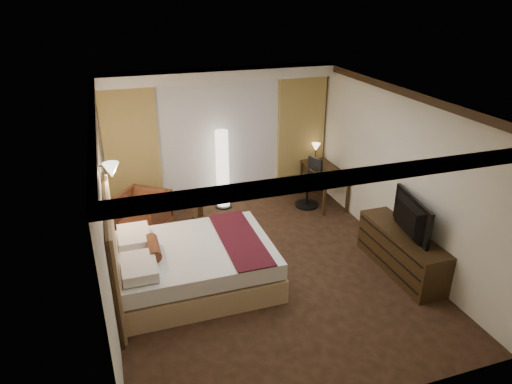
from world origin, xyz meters
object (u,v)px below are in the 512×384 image
object	(u,v)px
desk	(324,185)
dresser	(401,251)
floor_lamp	(223,169)
side_table	(200,205)
armchair	(143,211)
office_chair	(308,183)
television	(405,214)
bed	(197,265)

from	to	relation	value
desk	dresser	distance (m)	2.61
floor_lamp	side_table	bearing A→B (deg)	-150.05
armchair	floor_lamp	size ratio (longest dim) A/B	0.52
office_chair	floor_lamp	bearing A→B (deg)	143.33
dresser	armchair	bearing A→B (deg)	145.55
office_chair	dresser	world-z (taller)	office_chair
office_chair	television	bearing A→B (deg)	-100.35
office_chair	armchair	bearing A→B (deg)	161.60
bed	floor_lamp	world-z (taller)	floor_lamp
desk	office_chair	bearing A→B (deg)	-172.59
desk	floor_lamp	bearing A→B (deg)	167.20
armchair	office_chair	distance (m)	3.23
floor_lamp	dresser	distance (m)	3.71
office_chair	television	world-z (taller)	television
dresser	television	distance (m)	0.66
television	armchair	bearing A→B (deg)	65.65
desk	office_chair	world-z (taller)	office_chair
side_table	dresser	size ratio (longest dim) A/B	0.29
bed	television	distance (m)	3.18
armchair	dresser	bearing A→B (deg)	1.88
desk	television	bearing A→B (deg)	-89.56
floor_lamp	desk	xyz separation A→B (m)	(1.99, -0.45, -0.42)
floor_lamp	dresser	xyz separation A→B (m)	(2.04, -3.07, -0.47)
desk	office_chair	size ratio (longest dim) A/B	1.21
office_chair	television	distance (m)	2.64
side_table	television	bearing A→B (deg)	-47.19
armchair	office_chair	bearing A→B (deg)	37.23
armchair	side_table	world-z (taller)	armchair
bed	side_table	size ratio (longest dim) A/B	4.43
bed	television	xyz separation A→B (m)	(3.05, -0.64, 0.66)
bed	dresser	bearing A→B (deg)	-11.74
bed	office_chair	bearing A→B (deg)	36.08
bed	desk	distance (m)	3.61
armchair	television	bearing A→B (deg)	1.66
desk	dresser	size ratio (longest dim) A/B	0.70
armchair	television	size ratio (longest dim) A/B	0.74
dresser	television	size ratio (longest dim) A/B	1.55
desk	armchair	bearing A→B (deg)	-178.39
side_table	floor_lamp	world-z (taller)	floor_lamp
side_table	dresser	bearing A→B (deg)	-46.86
armchair	side_table	xyz separation A→B (m)	(1.08, 0.24, -0.16)
bed	floor_lamp	xyz separation A→B (m)	(1.03, 2.43, 0.47)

